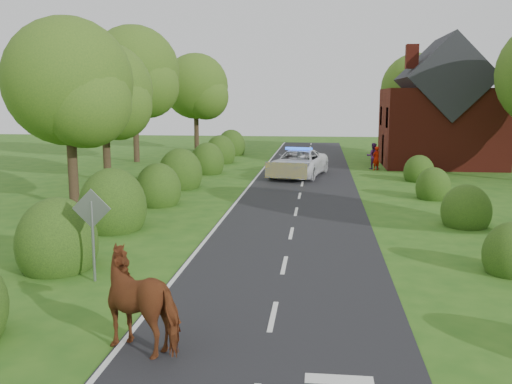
# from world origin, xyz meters

# --- Properties ---
(ground) EXTENTS (120.00, 120.00, 0.00)m
(ground) POSITION_xyz_m (0.00, 0.00, 0.00)
(ground) COLOR #295B18
(road) EXTENTS (6.00, 70.00, 0.02)m
(road) POSITION_xyz_m (0.00, 15.00, 0.01)
(road) COLOR black
(road) RESTS_ON ground
(road_markings) EXTENTS (4.96, 70.00, 0.01)m
(road_markings) POSITION_xyz_m (-1.60, 12.93, 0.03)
(road_markings) COLOR white
(road_markings) RESTS_ON road
(hedgerow_left) EXTENTS (2.75, 50.41, 3.00)m
(hedgerow_left) POSITION_xyz_m (-6.51, 11.69, 0.75)
(hedgerow_left) COLOR #203A15
(hedgerow_left) RESTS_ON ground
(hedgerow_right) EXTENTS (2.10, 45.78, 2.10)m
(hedgerow_right) POSITION_xyz_m (6.60, 11.21, 0.55)
(hedgerow_right) COLOR #203A15
(hedgerow_right) RESTS_ON ground
(tree_left_a) EXTENTS (5.74, 5.60, 8.38)m
(tree_left_a) POSITION_xyz_m (-9.75, 11.86, 5.34)
(tree_left_a) COLOR #332316
(tree_left_a) RESTS_ON ground
(tree_left_b) EXTENTS (5.74, 5.60, 8.07)m
(tree_left_b) POSITION_xyz_m (-11.25, 19.86, 5.04)
(tree_left_b) COLOR #332316
(tree_left_b) RESTS_ON ground
(tree_left_c) EXTENTS (6.97, 6.80, 10.22)m
(tree_left_c) POSITION_xyz_m (-12.70, 29.83, 6.53)
(tree_left_c) COLOR #332316
(tree_left_c) RESTS_ON ground
(tree_left_d) EXTENTS (6.15, 6.00, 8.89)m
(tree_left_d) POSITION_xyz_m (-10.23, 39.85, 5.64)
(tree_left_d) COLOR #332316
(tree_left_d) RESTS_ON ground
(tree_right_c) EXTENTS (6.15, 6.00, 8.58)m
(tree_right_c) POSITION_xyz_m (9.27, 37.85, 5.34)
(tree_right_c) COLOR #332316
(tree_right_c) RESTS_ON ground
(road_sign) EXTENTS (1.06, 0.08, 2.53)m
(road_sign) POSITION_xyz_m (-5.00, 2.00, 1.65)
(road_sign) COLOR gray
(road_sign) RESTS_ON ground
(house) EXTENTS (8.00, 7.40, 9.17)m
(house) POSITION_xyz_m (9.49, 30.00, 3.79)
(house) COLOR maroon
(house) RESTS_ON ground
(cow) EXTENTS (2.60, 1.95, 1.65)m
(cow) POSITION_xyz_m (-2.38, -1.77, 0.82)
(cow) COLOR brown
(cow) RESTS_ON ground
(police_van) EXTENTS (3.91, 6.47, 1.82)m
(police_van) POSITION_xyz_m (-0.35, 23.15, 0.84)
(police_van) COLOR white
(police_van) RESTS_ON ground
(pedestrian_red) EXTENTS (0.70, 0.66, 1.61)m
(pedestrian_red) POSITION_xyz_m (4.76, 26.92, 0.80)
(pedestrian_red) COLOR #B21605
(pedestrian_red) RESTS_ON ground
(pedestrian_purple) EXTENTS (0.90, 0.71, 1.80)m
(pedestrian_purple) POSITION_xyz_m (4.60, 27.44, 0.90)
(pedestrian_purple) COLOR #4F1D5D
(pedestrian_purple) RESTS_ON ground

